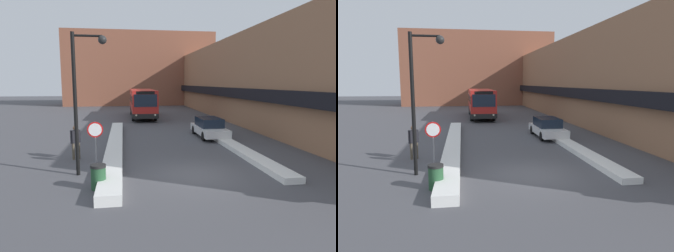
% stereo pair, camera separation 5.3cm
% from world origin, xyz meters
% --- Properties ---
extents(ground_plane, '(160.00, 160.00, 0.00)m').
position_xyz_m(ground_plane, '(0.00, 0.00, 0.00)').
color(ground_plane, '#47474C').
extents(building_row_right, '(5.50, 60.00, 8.53)m').
position_xyz_m(building_row_right, '(9.97, 24.00, 4.25)').
color(building_row_right, '#996B4C').
rests_on(building_row_right, ground_plane).
extents(building_backdrop_far, '(26.00, 8.00, 12.67)m').
position_xyz_m(building_backdrop_far, '(0.00, 43.19, 6.33)').
color(building_backdrop_far, brown).
rests_on(building_backdrop_far, ground_plane).
extents(snow_bank_left, '(0.90, 17.86, 0.39)m').
position_xyz_m(snow_bank_left, '(-3.60, 6.00, 0.19)').
color(snow_bank_left, silver).
rests_on(snow_bank_left, ground_plane).
extents(snow_bank_right, '(0.90, 15.49, 0.28)m').
position_xyz_m(snow_bank_right, '(3.60, 5.94, 0.14)').
color(snow_bank_right, silver).
rests_on(snow_bank_right, ground_plane).
extents(city_bus, '(2.62, 10.33, 3.19)m').
position_xyz_m(city_bus, '(-0.88, 22.14, 1.73)').
color(city_bus, red).
rests_on(city_bus, ground_plane).
extents(parked_car_front, '(1.82, 4.65, 1.42)m').
position_xyz_m(parked_car_front, '(3.20, 8.88, 0.72)').
color(parked_car_front, silver).
rests_on(parked_car_front, ground_plane).
extents(stop_sign, '(0.76, 0.08, 2.13)m').
position_xyz_m(stop_sign, '(-4.42, 2.31, 1.53)').
color(stop_sign, gray).
rests_on(stop_sign, ground_plane).
extents(street_lamp, '(1.46, 0.36, 6.05)m').
position_xyz_m(street_lamp, '(-4.76, 0.78, 3.78)').
color(street_lamp, black).
rests_on(street_lamp, ground_plane).
extents(pedestrian, '(0.51, 0.47, 1.79)m').
position_xyz_m(pedestrian, '(-5.55, 3.61, 1.08)').
color(pedestrian, brown).
rests_on(pedestrian, ground_plane).
extents(trash_bin, '(0.59, 0.59, 0.95)m').
position_xyz_m(trash_bin, '(-4.03, -1.15, 0.48)').
color(trash_bin, '#234C2D').
rests_on(trash_bin, ground_plane).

